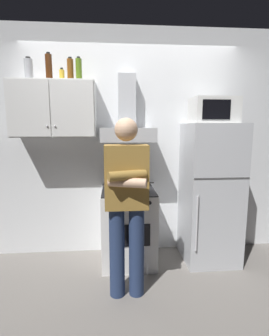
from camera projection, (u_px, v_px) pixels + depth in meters
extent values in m
plane|color=slate|center=(134.00, 272.00, 2.79)|extent=(7.00, 7.00, 0.00)
cube|color=white|center=(131.00, 144.00, 3.16)|extent=(4.80, 0.10, 2.70)
cube|color=silver|center=(54.00, 109.00, 2.81)|extent=(0.90, 0.34, 0.60)
cube|color=silver|center=(28.00, 108.00, 2.62)|extent=(0.43, 0.01, 0.58)
cube|color=silver|center=(73.00, 108.00, 2.65)|extent=(0.43, 0.01, 0.58)
sphere|color=#B2B2B7|center=(47.00, 126.00, 2.65)|extent=(0.02, 0.02, 0.02)
sphere|color=#B2B2B7|center=(55.00, 126.00, 2.66)|extent=(0.02, 0.02, 0.02)
cube|color=white|center=(128.00, 227.00, 2.96)|extent=(0.60, 0.60, 0.85)
cube|color=black|center=(128.00, 190.00, 2.89)|extent=(0.59, 0.59, 0.01)
cube|color=black|center=(130.00, 236.00, 2.66)|extent=(0.42, 0.01, 0.24)
cylinder|color=black|center=(117.00, 192.00, 2.76)|extent=(0.16, 0.16, 0.01)
cylinder|color=black|center=(141.00, 192.00, 2.78)|extent=(0.16, 0.16, 0.01)
cylinder|color=black|center=(117.00, 187.00, 3.00)|extent=(0.16, 0.16, 0.01)
cylinder|color=black|center=(139.00, 187.00, 3.02)|extent=(0.16, 0.16, 0.01)
cylinder|color=black|center=(110.00, 204.00, 2.58)|extent=(0.04, 0.02, 0.04)
cylinder|color=black|center=(123.00, 203.00, 2.59)|extent=(0.04, 0.02, 0.04)
cylinder|color=black|center=(137.00, 203.00, 2.60)|extent=(0.04, 0.02, 0.04)
cylinder|color=black|center=(150.00, 203.00, 2.61)|extent=(0.04, 0.02, 0.04)
cube|color=#B7BABF|center=(128.00, 135.00, 2.87)|extent=(0.60, 0.44, 0.15)
cube|color=#B7BABF|center=(127.00, 101.00, 2.95)|extent=(0.20, 0.16, 0.60)
cube|color=silver|center=(210.00, 193.00, 2.98)|extent=(0.60, 0.60, 1.60)
cube|color=#4C4C4C|center=(222.00, 178.00, 2.64)|extent=(0.59, 0.01, 0.01)
cylinder|color=silver|center=(197.00, 224.00, 2.68)|extent=(0.02, 0.02, 0.60)
cube|color=silver|center=(213.00, 110.00, 2.84)|extent=(0.48, 0.36, 0.28)
cube|color=black|center=(216.00, 109.00, 2.66)|extent=(0.30, 0.01, 0.20)
cylinder|color=navy|center=(117.00, 252.00, 2.36)|extent=(0.14, 0.14, 0.85)
cylinder|color=navy|center=(137.00, 251.00, 2.37)|extent=(0.14, 0.14, 0.85)
cube|color=olive|center=(126.00, 177.00, 2.25)|extent=(0.38, 0.20, 0.56)
cylinder|color=olive|center=(127.00, 175.00, 2.11)|extent=(0.33, 0.17, 0.08)
cylinder|color=#DBAD89|center=(127.00, 182.00, 2.12)|extent=(0.33, 0.17, 0.08)
sphere|color=#DBAD89|center=(126.00, 130.00, 2.19)|extent=(0.20, 0.20, 0.20)
cylinder|color=#B7BABF|center=(141.00, 186.00, 2.77)|extent=(0.18, 0.18, 0.11)
cylinder|color=black|center=(130.00, 183.00, 2.76)|extent=(0.05, 0.01, 0.01)
cylinder|color=black|center=(151.00, 183.00, 2.77)|extent=(0.05, 0.01, 0.01)
cylinder|color=#B2B5BA|center=(29.00, 70.00, 2.69)|extent=(0.09, 0.09, 0.21)
cylinder|color=black|center=(28.00, 58.00, 2.68)|extent=(0.05, 0.05, 0.02)
cylinder|color=brown|center=(70.00, 70.00, 2.78)|extent=(0.07, 0.07, 0.23)
cylinder|color=black|center=(70.00, 58.00, 2.76)|extent=(0.04, 0.04, 0.02)
cylinder|color=#47230F|center=(49.00, 67.00, 2.71)|extent=(0.07, 0.07, 0.26)
cylinder|color=black|center=(48.00, 53.00, 2.69)|extent=(0.04, 0.04, 0.02)
cylinder|color=gold|center=(62.00, 75.00, 2.74)|extent=(0.05, 0.05, 0.11)
cylinder|color=black|center=(62.00, 69.00, 2.73)|extent=(0.03, 0.03, 0.02)
cylinder|color=#4C6B19|center=(79.00, 70.00, 2.75)|extent=(0.06, 0.06, 0.23)
cylinder|color=black|center=(78.00, 58.00, 2.73)|extent=(0.04, 0.04, 0.02)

